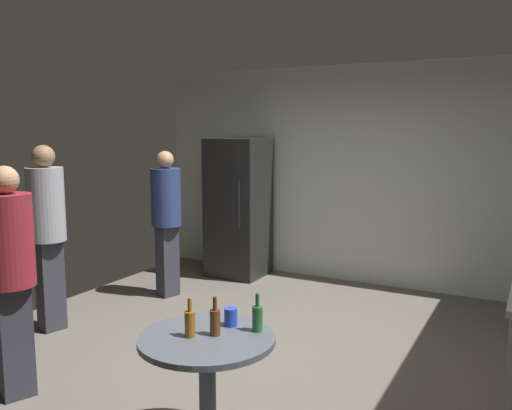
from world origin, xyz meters
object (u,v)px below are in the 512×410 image
(person_in_navy_shirt, at_px, (166,212))
(plastic_cup_blue, at_px, (231,317))
(foreground_table, at_px, (207,353))
(person_in_gray_shirt, at_px, (47,223))
(beer_bottle_amber, at_px, (190,323))
(beer_bottle_brown, at_px, (215,321))
(beer_bottle_green, at_px, (257,317))
(refrigerator, at_px, (238,208))
(person_in_maroon_shirt, at_px, (10,265))

(person_in_navy_shirt, bearing_deg, plastic_cup_blue, -29.32)
(foreground_table, height_order, plastic_cup_blue, plastic_cup_blue)
(person_in_gray_shirt, distance_m, person_in_navy_shirt, 1.42)
(beer_bottle_amber, distance_m, beer_bottle_brown, 0.14)
(beer_bottle_green, bearing_deg, plastic_cup_blue, 179.24)
(beer_bottle_amber, xyz_separation_m, person_in_gray_shirt, (-2.35, 1.02, 0.22))
(beer_bottle_amber, bearing_deg, person_in_gray_shirt, 156.41)
(refrigerator, xyz_separation_m, beer_bottle_green, (2.04, -3.32, -0.08))
(beer_bottle_brown, distance_m, person_in_navy_shirt, 3.15)
(beer_bottle_brown, distance_m, person_in_gray_shirt, 2.64)
(plastic_cup_blue, bearing_deg, beer_bottle_brown, -90.98)
(plastic_cup_blue, distance_m, person_in_maroon_shirt, 1.67)
(beer_bottle_amber, xyz_separation_m, beer_bottle_green, (0.30, 0.26, 0.00))
(beer_bottle_brown, bearing_deg, beer_bottle_amber, -142.26)
(foreground_table, distance_m, person_in_gray_shirt, 2.64)
(refrigerator, relative_size, foreground_table, 2.25)
(refrigerator, distance_m, beer_bottle_green, 3.90)
(beer_bottle_brown, height_order, person_in_navy_shirt, person_in_navy_shirt)
(refrigerator, xyz_separation_m, person_in_maroon_shirt, (0.22, -3.59, 0.08))
(beer_bottle_amber, bearing_deg, person_in_navy_shirt, 129.91)
(beer_bottle_brown, xyz_separation_m, plastic_cup_blue, (0.00, 0.17, -0.03))
(plastic_cup_blue, relative_size, person_in_gray_shirt, 0.06)
(person_in_gray_shirt, relative_size, person_in_navy_shirt, 1.06)
(person_in_maroon_shirt, bearing_deg, refrigerator, 115.96)
(person_in_gray_shirt, bearing_deg, refrigerator, 90.54)
(refrigerator, distance_m, plastic_cup_blue, 3.81)
(beer_bottle_green, relative_size, person_in_navy_shirt, 0.14)
(person_in_navy_shirt, bearing_deg, beer_bottle_green, -26.98)
(beer_bottle_amber, xyz_separation_m, beer_bottle_brown, (0.11, 0.09, 0.00))
(foreground_table, bearing_deg, person_in_maroon_shirt, -177.72)
(beer_bottle_brown, relative_size, beer_bottle_green, 1.00)
(beer_bottle_brown, bearing_deg, foreground_table, -135.70)
(beer_bottle_brown, bearing_deg, person_in_maroon_shirt, -176.56)
(beer_bottle_brown, bearing_deg, beer_bottle_green, 42.28)
(beer_bottle_green, bearing_deg, refrigerator, 121.59)
(foreground_table, height_order, person_in_navy_shirt, person_in_navy_shirt)
(refrigerator, height_order, beer_bottle_amber, refrigerator)
(refrigerator, height_order, foreground_table, refrigerator)
(beer_bottle_brown, distance_m, plastic_cup_blue, 0.18)
(beer_bottle_brown, height_order, beer_bottle_green, same)
(beer_bottle_amber, xyz_separation_m, person_in_navy_shirt, (-2.01, 2.41, 0.16))
(beer_bottle_green, relative_size, plastic_cup_blue, 2.09)
(beer_bottle_amber, distance_m, person_in_navy_shirt, 3.14)
(person_in_maroon_shirt, height_order, person_in_navy_shirt, person_in_navy_shirt)
(beer_bottle_amber, height_order, beer_bottle_green, same)
(beer_bottle_green, bearing_deg, beer_bottle_amber, -139.37)
(foreground_table, xyz_separation_m, person_in_navy_shirt, (-2.09, 2.35, 0.35))
(foreground_table, bearing_deg, refrigerator, 117.30)
(beer_bottle_green, bearing_deg, person_in_navy_shirt, 137.13)
(person_in_navy_shirt, bearing_deg, refrigerator, 92.83)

